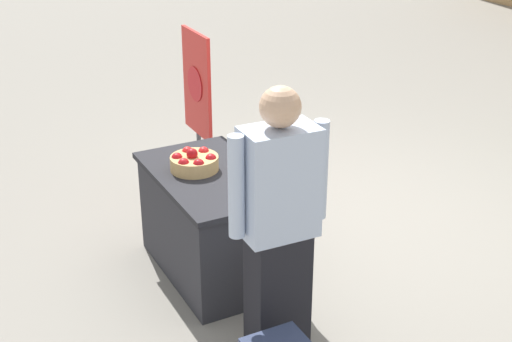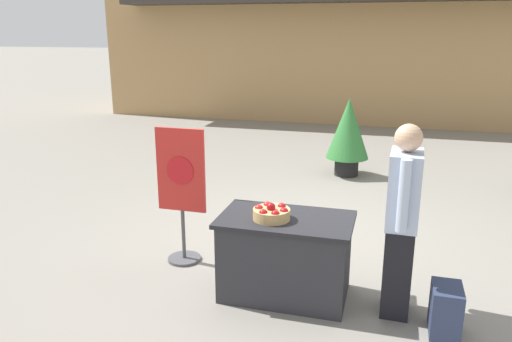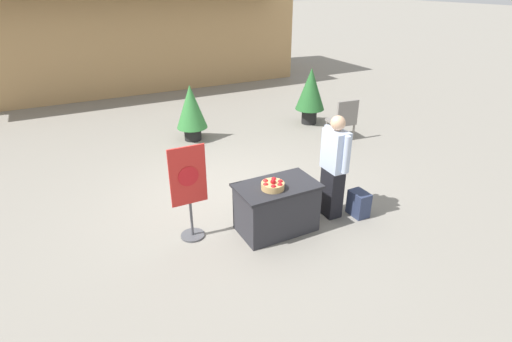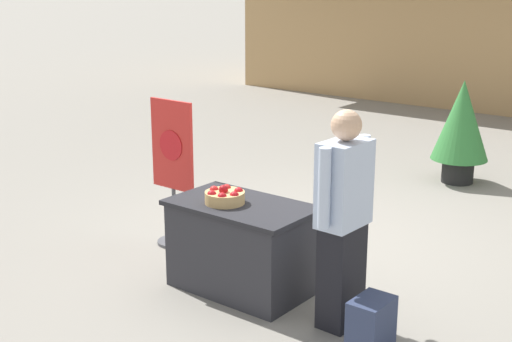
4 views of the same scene
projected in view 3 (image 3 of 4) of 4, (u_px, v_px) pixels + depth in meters
The scene contains 10 objects.
ground_plane at pixel (233, 197), 7.15m from camera, with size 120.00×120.00×0.00m, color gray.
storefront_building at pixel (99, 11), 13.64m from camera, with size 13.21×4.82×5.08m.
display_table at pixel (276, 207), 6.08m from camera, with size 1.23×0.73×0.78m.
apple_basket at pixel (273, 185), 5.78m from camera, with size 0.34×0.34×0.16m.
person_visitor at pixel (334, 167), 6.27m from camera, with size 0.27×0.61×1.71m.
backpack at pixel (359, 204), 6.54m from camera, with size 0.24×0.34×0.42m.
poster_board at pixel (189, 190), 5.73m from camera, with size 0.54×0.36×1.47m.
patio_chair at pixel (344, 118), 9.54m from camera, with size 0.60×0.60×0.99m.
potted_plant_far_left at pixel (311, 91), 10.45m from camera, with size 0.77×0.77×1.48m.
potted_plant_near_right at pixel (191, 109), 9.39m from camera, with size 0.73×0.73×1.34m.
Camera 3 is at (-2.53, -5.71, 3.54)m, focal length 28.00 mm.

